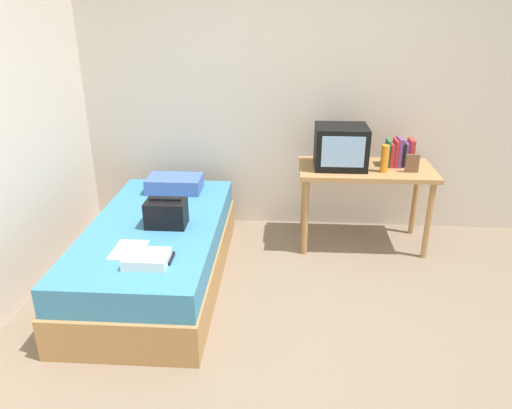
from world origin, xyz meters
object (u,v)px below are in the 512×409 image
(pillow, at_px, (175,184))
(handbag, at_px, (166,213))
(picture_frame, at_px, (412,163))
(folded_towel, at_px, (147,259))
(tv, at_px, (341,147))
(desk, at_px, (365,177))
(magazine, at_px, (129,250))
(water_bottle, at_px, (385,159))
(bed, at_px, (157,252))
(book_row, at_px, (399,153))
(remote_dark, at_px, (169,258))

(pillow, xyz_separation_m, handbag, (0.10, -0.73, 0.04))
(picture_frame, height_order, folded_towel, picture_frame)
(tv, bearing_deg, pillow, -177.47)
(picture_frame, xyz_separation_m, folded_towel, (-1.94, -1.27, -0.28))
(desk, height_order, tv, tv)
(desk, xyz_separation_m, picture_frame, (0.36, -0.11, 0.17))
(handbag, bearing_deg, picture_frame, 19.41)
(picture_frame, bearing_deg, magazine, -152.62)
(water_bottle, bearing_deg, folded_towel, -143.46)
(bed, height_order, magazine, magazine)
(pillow, bearing_deg, picture_frame, -1.30)
(bed, bearing_deg, book_row, 22.72)
(pillow, distance_m, handbag, 0.74)
(water_bottle, height_order, handbag, water_bottle)
(water_bottle, xyz_separation_m, pillow, (-1.81, 0.05, -0.29))
(desk, xyz_separation_m, handbag, (-1.59, -0.80, -0.04))
(bed, distance_m, folded_towel, 0.69)
(tv, distance_m, picture_frame, 0.61)
(handbag, xyz_separation_m, folded_towel, (0.01, -0.58, -0.07))
(magazine, height_order, folded_towel, folded_towel)
(remote_dark, bearing_deg, folded_towel, -155.12)
(handbag, bearing_deg, desk, 26.64)
(handbag, height_order, remote_dark, handbag)
(tv, bearing_deg, water_bottle, -17.76)
(pillow, bearing_deg, magazine, -93.41)
(bed, bearing_deg, folded_towel, -79.42)
(bed, height_order, tv, tv)
(remote_dark, bearing_deg, pillow, 100.80)
(handbag, bearing_deg, tv, 30.46)
(picture_frame, relative_size, pillow, 0.33)
(picture_frame, bearing_deg, bed, -162.50)
(water_bottle, relative_size, picture_frame, 1.48)
(handbag, bearing_deg, remote_dark, -75.09)
(book_row, relative_size, pillow, 0.52)
(book_row, bearing_deg, magazine, -147.97)
(desk, bearing_deg, water_bottle, -42.34)
(picture_frame, bearing_deg, book_row, 112.29)
(tv, height_order, pillow, tv)
(book_row, bearing_deg, desk, -166.09)
(desk, relative_size, book_row, 4.66)
(bed, distance_m, water_bottle, 2.02)
(desk, relative_size, remote_dark, 7.44)
(bed, height_order, picture_frame, picture_frame)
(book_row, xyz_separation_m, magazine, (-2.04, -1.27, -0.34))
(water_bottle, xyz_separation_m, remote_dark, (-1.57, -1.20, -0.34))
(tv, bearing_deg, bed, -152.58)
(desk, bearing_deg, book_row, 13.91)
(picture_frame, bearing_deg, remote_dark, -146.26)
(picture_frame, bearing_deg, tv, 169.40)
(water_bottle, bearing_deg, picture_frame, 1.00)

